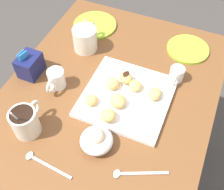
% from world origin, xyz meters
% --- Properties ---
extents(ground_plane, '(8.00, 8.00, 0.00)m').
position_xyz_m(ground_plane, '(0.00, 0.00, 0.00)').
color(ground_plane, '#423D38').
extents(dining_table, '(1.01, 0.73, 0.71)m').
position_xyz_m(dining_table, '(0.00, 0.00, 0.57)').
color(dining_table, brown).
rests_on(dining_table, ground_plane).
extents(pastry_plate_square, '(0.29, 0.29, 0.02)m').
position_xyz_m(pastry_plate_square, '(0.04, -0.07, 0.72)').
color(pastry_plate_square, white).
rests_on(pastry_plate_square, dining_table).
extents(coffee_mug_cream_left, '(0.12, 0.08, 0.15)m').
position_xyz_m(coffee_mug_cream_left, '(-0.21, 0.18, 0.76)').
color(coffee_mug_cream_left, silver).
rests_on(coffee_mug_cream_left, dining_table).
extents(coffee_mug_cream_right, '(0.13, 0.09, 0.14)m').
position_xyz_m(coffee_mug_cream_right, '(0.21, 0.18, 0.76)').
color(coffee_mug_cream_right, silver).
rests_on(coffee_mug_cream_right, dining_table).
extents(cream_pitcher_white, '(0.10, 0.06, 0.07)m').
position_xyz_m(cream_pitcher_white, '(-0.01, 0.18, 0.75)').
color(cream_pitcher_white, white).
rests_on(cream_pitcher_white, dining_table).
extents(sugar_caddy, '(0.09, 0.07, 0.11)m').
position_xyz_m(sugar_caddy, '(0.01, 0.30, 0.75)').
color(sugar_caddy, '#191E51').
rests_on(sugar_caddy, dining_table).
extents(ice_cream_bowl, '(0.10, 0.10, 0.08)m').
position_xyz_m(ice_cream_bowl, '(-0.17, -0.05, 0.74)').
color(ice_cream_bowl, white).
rests_on(ice_cream_bowl, dining_table).
extents(chocolate_sauce_pitcher, '(0.09, 0.05, 0.06)m').
position_xyz_m(chocolate_sauce_pitcher, '(0.19, -0.20, 0.74)').
color(chocolate_sauce_pitcher, white).
rests_on(chocolate_sauce_pitcher, dining_table).
extents(saucer_lime_left, '(0.19, 0.19, 0.01)m').
position_xyz_m(saucer_lime_left, '(0.35, 0.20, 0.71)').
color(saucer_lime_left, '#9EC633').
rests_on(saucer_lime_left, dining_table).
extents(saucer_lime_right, '(0.17, 0.17, 0.01)m').
position_xyz_m(saucer_lime_right, '(0.36, -0.20, 0.71)').
color(saucer_lime_right, '#9EC633').
rests_on(saucer_lime_right, dining_table).
extents(loose_spoon_near_saucer, '(0.03, 0.16, 0.01)m').
position_xyz_m(loose_spoon_near_saucer, '(-0.29, 0.08, 0.71)').
color(loose_spoon_near_saucer, silver).
rests_on(loose_spoon_near_saucer, dining_table).
extents(loose_spoon_by_plate, '(0.08, 0.15, 0.01)m').
position_xyz_m(loose_spoon_by_plate, '(-0.21, -0.18, 0.71)').
color(loose_spoon_by_plate, silver).
rests_on(loose_spoon_by_plate, dining_table).
extents(beignet_0, '(0.06, 0.06, 0.03)m').
position_xyz_m(beignet_0, '(-0.04, 0.03, 0.74)').
color(beignet_0, '#E5B260').
rests_on(beignet_0, pastry_plate_square).
extents(beignet_1, '(0.08, 0.08, 0.04)m').
position_xyz_m(beignet_1, '(-0.01, -0.05, 0.74)').
color(beignet_1, '#E5B260').
rests_on(beignet_1, pastry_plate_square).
extents(beignet_2, '(0.05, 0.05, 0.04)m').
position_xyz_m(beignet_2, '(-0.08, -0.05, 0.74)').
color(beignet_2, '#E5B260').
rests_on(beignet_2, pastry_plate_square).
extents(beignet_3, '(0.07, 0.07, 0.04)m').
position_xyz_m(beignet_3, '(0.09, -0.04, 0.74)').
color(beignet_3, '#E5B260').
rests_on(beignet_3, pastry_plate_square).
extents(chocolate_drizzle_3, '(0.03, 0.03, 0.00)m').
position_xyz_m(chocolate_drizzle_3, '(0.09, -0.04, 0.77)').
color(chocolate_drizzle_3, '#381E11').
rests_on(chocolate_drizzle_3, beignet_3).
extents(beignet_4, '(0.07, 0.06, 0.03)m').
position_xyz_m(beignet_4, '(0.08, -0.08, 0.74)').
color(beignet_4, '#E5B260').
rests_on(beignet_4, pastry_plate_square).
extents(beignet_5, '(0.06, 0.05, 0.03)m').
position_xyz_m(beignet_5, '(0.07, -0.15, 0.74)').
color(beignet_5, '#E5B260').
rests_on(beignet_5, pastry_plate_square).
extents(beignet_6, '(0.05, 0.05, 0.04)m').
position_xyz_m(beignet_6, '(0.05, -0.01, 0.74)').
color(beignet_6, '#E5B260').
rests_on(beignet_6, pastry_plate_square).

